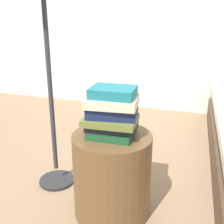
% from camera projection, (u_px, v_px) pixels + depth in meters
% --- Properties ---
extents(ground_plane, '(8.00, 8.00, 0.00)m').
position_uv_depth(ground_plane, '(112.00, 210.00, 1.69)').
color(ground_plane, '#937556').
extents(side_table, '(0.44, 0.44, 0.49)m').
position_uv_depth(side_table, '(112.00, 175.00, 1.61)').
color(side_table, brown).
rests_on(side_table, ground_plane).
extents(book_forest, '(0.24, 0.22, 0.03)m').
position_uv_depth(book_forest, '(112.00, 133.00, 1.52)').
color(book_forest, '#1E512D').
rests_on(book_forest, side_table).
extents(book_charcoal, '(0.28, 0.19, 0.04)m').
position_uv_depth(book_charcoal, '(112.00, 126.00, 1.51)').
color(book_charcoal, '#28282D').
rests_on(book_charcoal, book_forest).
extents(book_olive, '(0.29, 0.23, 0.03)m').
position_uv_depth(book_olive, '(111.00, 120.00, 1.49)').
color(book_olive, olive).
rests_on(book_olive, book_charcoal).
extents(book_navy, '(0.28, 0.21, 0.06)m').
position_uv_depth(book_navy, '(112.00, 111.00, 1.49)').
color(book_navy, '#19234C').
rests_on(book_navy, book_olive).
extents(book_cream, '(0.28, 0.23, 0.05)m').
position_uv_depth(book_cream, '(112.00, 101.00, 1.46)').
color(book_cream, beige).
rests_on(book_cream, book_navy).
extents(book_teal, '(0.23, 0.18, 0.05)m').
position_uv_depth(book_teal, '(113.00, 92.00, 1.44)').
color(book_teal, '#1E727F').
rests_on(book_teal, book_cream).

